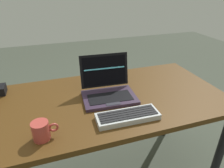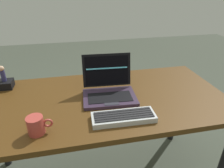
% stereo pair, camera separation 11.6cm
% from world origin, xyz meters
% --- Properties ---
extents(desk, '(1.58, 0.74, 0.73)m').
position_xyz_m(desk, '(0.00, 0.00, 0.65)').
color(desk, '#4A2D10').
rests_on(desk, ground).
extents(laptop_front, '(0.33, 0.28, 0.24)m').
position_xyz_m(laptop_front, '(0.07, 0.02, 0.78)').
color(laptop_front, '#302336').
rests_on(laptop_front, desk).
extents(external_keyboard, '(0.33, 0.12, 0.03)m').
position_xyz_m(external_keyboard, '(0.10, -0.23, 0.74)').
color(external_keyboard, '#B6BBBD').
rests_on(external_keyboard, desk).
extents(coffee_mug, '(0.12, 0.08, 0.09)m').
position_xyz_m(coffee_mug, '(-0.32, -0.25, 0.77)').
color(coffee_mug, '#B13E36').
rests_on(coffee_mug, desk).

